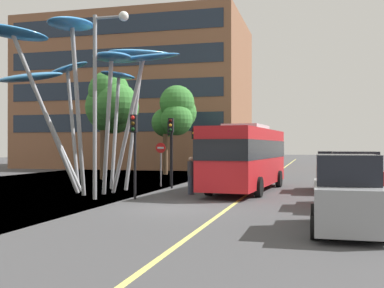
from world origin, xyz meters
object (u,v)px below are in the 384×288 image
Objects in this scene: leaf_sculpture at (85,67)px; car_parked_near at (346,196)px; car_parked_far at (334,173)px; street_lamp at (102,82)px; traffic_light_opposite at (194,142)px; car_parked_mid at (354,181)px; pedestrian at (191,175)px; traffic_light_kerb_far at (171,138)px; traffic_light_kerb_near at (134,138)px; no_entry_sign at (161,157)px; traffic_light_island_mid at (170,140)px; red_bus at (246,155)px.

leaf_sculpture is 2.61× the size of car_parked_near.
car_parked_far is 12.83m from street_lamp.
car_parked_mid is (9.76, -13.37, -1.65)m from traffic_light_opposite.
car_parked_far reaches higher than pedestrian.
car_parked_far is (8.82, 0.42, -1.87)m from traffic_light_kerb_far.
car_parked_near is (8.66, -6.08, -1.75)m from traffic_light_kerb_near.
traffic_light_kerb_far reaches higher than no_entry_sign.
no_entry_sign is (-0.23, -1.17, -1.07)m from traffic_light_island_mid.
leaf_sculpture is 6.10m from traffic_light_kerb_far.
traffic_light_kerb_near is 10.87m from car_parked_far.
traffic_light_opposite is 2.00× the size of pedestrian.
leaf_sculpture is at bearing -160.99° from red_bus.
traffic_light_island_mid is 8.74m from street_lamp.
traffic_light_kerb_far is at bearing 89.95° from traffic_light_kerb_near.
traffic_light_kerb_near is at bearing -90.05° from traffic_light_kerb_far.
traffic_light_kerb_far is 3.92m from pedestrian.
red_bus is 2.71× the size of traffic_light_kerb_near.
street_lamp is (-10.03, 5.67, 4.26)m from car_parked_near.
traffic_light_island_mid is at bearing 151.28° from red_bus.
red_bus is at bearing 44.47° from street_lamp.
traffic_light_island_mid is 4.88m from traffic_light_opposite.
no_entry_sign is (2.68, 4.35, -4.76)m from leaf_sculpture.
car_parked_far is 9.85m from no_entry_sign.
traffic_light_kerb_near is 0.98× the size of traffic_light_island_mid.
street_lamp is at bearing -102.69° from traffic_light_kerb_far.
traffic_light_opposite is at bearing 86.81° from traffic_light_island_mid.
traffic_light_kerb_near is 2.89m from street_lamp.
street_lamp is (-5.69, -5.59, 3.34)m from red_bus.
traffic_light_kerb_near is at bearing 17.02° from street_lamp.
red_bus is 0.92× the size of leaf_sculpture.
no_entry_sign is at bearing 98.21° from traffic_light_kerb_near.
car_parked_far is at bearing 11.69° from red_bus.
traffic_light_kerb_far reaches higher than pedestrian.
traffic_light_kerb_far is (0.00, 5.68, 0.11)m from traffic_light_kerb_near.
no_entry_sign is at bearing 125.97° from pedestrian.
street_lamp reaches higher than traffic_light_kerb_far.
car_parked_mid is (9.29, -6.23, -1.83)m from traffic_light_kerb_far.
car_parked_near is 0.51× the size of street_lamp.
traffic_light_island_mid is 0.87× the size of car_parked_far.
traffic_light_kerb_far reaches higher than traffic_light_kerb_near.
red_bus is 6.79m from traffic_light_kerb_near.
car_parked_near is at bearing -56.18° from traffic_light_island_mid.
leaf_sculpture is at bearing -175.78° from pedestrian.
no_entry_sign is (-2.86, 3.95, 0.78)m from pedestrian.
street_lamp is (-10.19, -6.52, 4.27)m from car_parked_far.
red_bus is 5.54× the size of pedestrian.
car_parked_mid is (9.29, -0.55, -1.71)m from traffic_light_kerb_near.
leaf_sculpture is at bearing -117.81° from traffic_light_island_mid.
traffic_light_opposite is (-0.48, 7.14, -0.17)m from traffic_light_kerb_far.
red_bus is 2.66× the size of traffic_light_island_mid.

